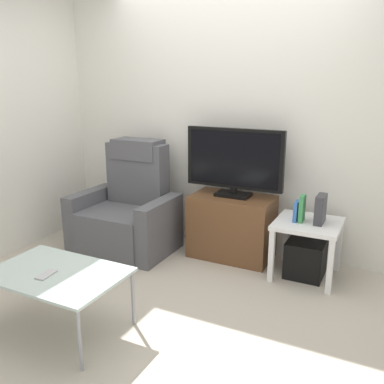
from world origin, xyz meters
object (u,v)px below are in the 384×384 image
Objects in this scene: side_table at (308,231)px; cell_phone at (46,274)px; coffee_table at (56,276)px; television at (234,161)px; subwoofer_box at (305,259)px; book_middle at (302,209)px; tv_stand at (232,227)px; game_console at (321,209)px; recliner_armchair at (128,212)px; book_leftmost at (297,211)px.

cell_phone is (-1.35, -1.63, 0.01)m from side_table.
side_table is 0.60× the size of coffee_table.
television is at bearing 170.82° from side_table.
coffee_table is (-1.33, -1.56, 0.24)m from subwoofer_box.
book_middle is (-0.06, -0.02, 0.45)m from subwoofer_box.
coffee_table is (-0.60, -1.68, -0.54)m from television.
tv_stand is 2.42× the size of subwoofer_box.
game_console is 1.61× the size of cell_phone.
recliner_armchair is 1.20× the size of coffee_table.
book_middle is (0.67, -0.14, -0.33)m from television.
game_console reaches higher than subwoofer_box.
side_table is at bearing 19.64° from book_middle.
recliner_armchair is 1.54m from cell_phone.
subwoofer_box is 2.13m from cell_phone.
recliner_armchair is 4.47× the size of game_console.
side_table is (1.76, 0.14, 0.04)m from recliner_armchair.
subwoofer_box is 0.35× the size of coffee_table.
recliner_armchair is at bearing 97.88° from cell_phone.
book_middle is (1.70, 0.12, 0.24)m from recliner_armchair.
coffee_table reaches higher than subwoofer_box.
side_table is 3.14× the size of book_leftmost.
subwoofer_box is at bearing 19.64° from book_middle.
book_leftmost is 1.98m from coffee_table.
subwoofer_box is at bearing -7.74° from tv_stand.
game_console is at bearing -6.20° from tv_stand.
tv_stand is 0.74m from side_table.
game_console is (0.82, -0.11, -0.32)m from television.
tv_stand is 0.88m from game_console.
book_leftmost reaches higher than coffee_table.
recliner_armchair reaches higher than tv_stand.
television is 2.93× the size of subwoofer_box.
game_console is 2.13m from coffee_table.
tv_stand reaches higher than cell_phone.
side_table is 0.22m from game_console.
book_leftmost is at bearing -12.36° from television.
game_console is at bearing 41.28° from cell_phone.
television is at bearing 62.97° from cell_phone.
recliner_armchair is 1.48m from coffee_table.
coffee_table is at bearing -128.60° from book_leftmost.
game_console is (0.19, 0.03, 0.03)m from book_leftmost.
cell_phone is (-1.30, -1.61, -0.18)m from book_middle.
tv_stand is 0.75m from book_middle.
coffee_table is (-1.23, -1.54, -0.19)m from book_leftmost.
television reaches higher than coffee_table.
recliner_armchair is 1.67m from book_leftmost.
book_middle is at bearing -160.36° from subwoofer_box.
game_console reaches higher than book_middle.
side_table is (0.73, -0.12, -0.52)m from television.
tv_stand is at bearing 173.80° from game_console.
book_leftmost reaches higher than tv_stand.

